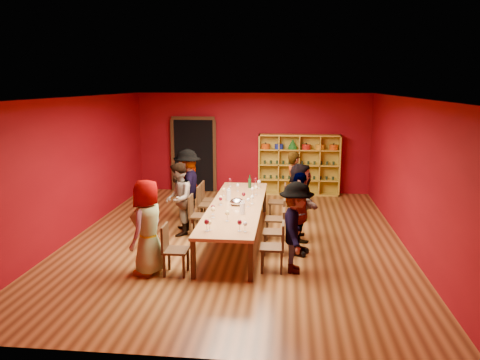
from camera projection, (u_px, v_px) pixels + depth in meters
name	position (u px, v px, depth m)	size (l,w,h in m)	color
room_shell	(236.00, 170.00, 9.77)	(7.10, 9.10, 3.04)	#583317
tasting_table	(236.00, 207.00, 9.93)	(1.10, 4.50, 0.75)	#A26F43
doorway	(194.00, 155.00, 14.34)	(1.40, 0.17, 2.30)	black
shelving_unit	(299.00, 162.00, 13.93)	(2.40, 0.40, 1.80)	#B59228
chair_person_left_0	(171.00, 247.00, 8.12)	(0.42, 0.42, 0.89)	black
person_left_0	(148.00, 227.00, 8.09)	(0.82, 0.45, 1.68)	pink
chair_person_left_2	(196.00, 213.00, 10.23)	(0.42, 0.42, 0.89)	black
person_left_2	(178.00, 199.00, 10.21)	(0.78, 0.43, 1.61)	pink
chair_person_left_3	(204.00, 202.00, 11.14)	(0.42, 0.42, 0.89)	black
person_left_3	(188.00, 186.00, 11.10)	(1.14, 0.47, 1.76)	#5B8ABB
chair_person_left_4	(207.00, 198.00, 11.60)	(0.42, 0.42, 0.89)	black
person_left_4	(190.00, 184.00, 11.58)	(0.97, 0.44, 1.65)	#161D3C
chair_person_right_0	(277.00, 244.00, 8.25)	(0.42, 0.42, 0.89)	black
person_right_0	(296.00, 228.00, 8.16)	(1.05, 0.43, 1.62)	silver
chair_person_right_1	(278.00, 229.00, 9.09)	(0.42, 0.42, 0.89)	black
person_right_1	(299.00, 214.00, 8.99)	(0.95, 0.43, 1.62)	#5371AB
chair_person_right_2	(279.00, 216.00, 9.97)	(0.42, 0.42, 0.89)	black
person_right_2	(300.00, 202.00, 9.86)	(1.53, 0.44, 1.65)	#15193B
chair_person_right_4	(280.00, 200.00, 11.40)	(0.42, 0.42, 0.89)	black
person_right_4	(294.00, 186.00, 11.30)	(0.61, 0.45, 1.68)	#121733
wine_glass_0	(256.00, 180.00, 11.73)	(0.09, 0.09, 0.21)	white
wine_glass_1	(230.00, 180.00, 11.67)	(0.08, 0.08, 0.21)	white
wine_glass_2	(221.00, 199.00, 9.86)	(0.07, 0.07, 0.18)	white
wine_glass_3	(224.00, 190.00, 10.70)	(0.07, 0.07, 0.18)	white
wine_glass_4	(244.00, 195.00, 10.20)	(0.08, 0.08, 0.20)	white
wine_glass_5	(248.00, 200.00, 9.73)	(0.08, 0.08, 0.19)	white
wine_glass_6	(213.00, 208.00, 9.15)	(0.08, 0.08, 0.20)	white
wine_glass_7	(221.00, 198.00, 9.92)	(0.08, 0.08, 0.20)	white
wine_glass_8	(259.00, 182.00, 11.46)	(0.08, 0.08, 0.20)	white
wine_glass_9	(238.00, 186.00, 11.14)	(0.07, 0.07, 0.19)	white
wine_glass_10	(252.00, 198.00, 9.96)	(0.08, 0.08, 0.19)	white
wine_glass_11	(227.00, 213.00, 8.71)	(0.08, 0.08, 0.21)	white
wine_glass_12	(252.00, 189.00, 10.73)	(0.08, 0.08, 0.19)	white
wine_glass_13	(245.00, 224.00, 8.08)	(0.08, 0.08, 0.19)	white
wine_glass_14	(240.00, 223.00, 8.12)	(0.08, 0.08, 0.21)	white
wine_glass_15	(209.00, 223.00, 8.17)	(0.08, 0.08, 0.19)	white
wine_glass_16	(256.00, 188.00, 10.80)	(0.08, 0.08, 0.21)	white
wine_glass_17	(207.00, 222.00, 8.11)	(0.09, 0.09, 0.22)	white
wine_glass_18	(213.00, 210.00, 8.93)	(0.09, 0.09, 0.22)	white
spittoon_bowl	(237.00, 202.00, 9.90)	(0.30, 0.30, 0.16)	#B6B9BE
carafe_a	(229.00, 195.00, 10.32)	(0.12, 0.12, 0.26)	white
carafe_b	(242.00, 208.00, 9.21)	(0.13, 0.13, 0.26)	white
wine_bottle	(250.00, 183.00, 11.52)	(0.10, 0.10, 0.32)	#133418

